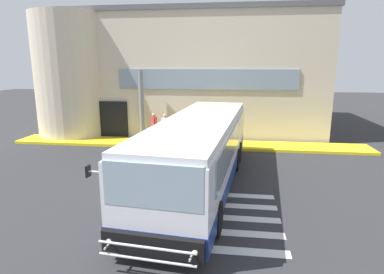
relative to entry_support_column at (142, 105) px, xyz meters
name	(u,v)px	position (x,y,z in m)	size (l,w,h in m)	color
ground_plane	(172,171)	(2.88, -5.40, -2.27)	(80.00, 90.00, 0.02)	#2B2B2D
bay_paint_stripes	(209,217)	(4.88, -9.60, -2.26)	(4.40, 3.96, 0.01)	silver
terminal_building	(191,73)	(2.21, 6.13, 1.78)	(18.59, 13.80, 8.11)	beige
boarding_curb	(187,144)	(2.88, -0.60, -2.19)	(20.79, 2.00, 0.15)	yellow
entry_support_column	(142,105)	(0.00, 0.00, 0.00)	(0.28, 0.28, 4.23)	slate
bus_main_foreground	(200,153)	(4.31, -7.01, -0.93)	(4.02, 11.45, 2.70)	silver
passenger_near_column	(154,125)	(0.80, -0.24, -1.18)	(0.44, 0.45, 1.68)	#4C4233
passenger_by_doorway	(165,125)	(1.55, -0.42, -1.15)	(0.56, 0.46, 1.68)	#1E2338
passenger_at_curb_edge	(196,127)	(3.37, -0.36, -1.18)	(0.54, 0.36, 1.68)	#1E2338
safety_bollard_yellow	(237,144)	(5.80, -1.80, -1.81)	(0.18, 0.18, 0.90)	yellow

